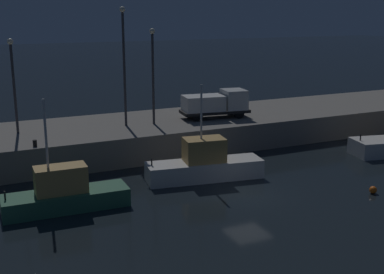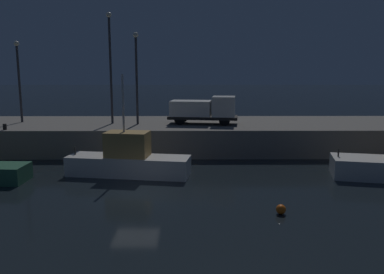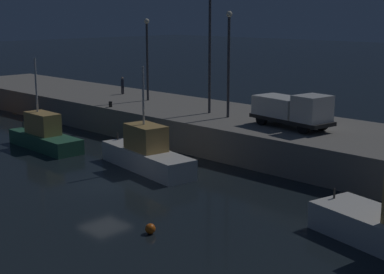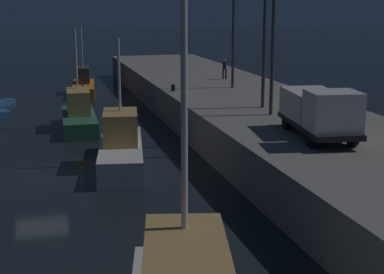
# 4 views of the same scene
# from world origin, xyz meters

# --- Properties ---
(ground_plane) EXTENTS (320.00, 320.00, 0.00)m
(ground_plane) POSITION_xyz_m (0.00, 0.00, 0.00)
(ground_plane) COLOR black
(pier_quay) EXTENTS (78.69, 9.60, 2.23)m
(pier_quay) POSITION_xyz_m (0.00, 13.45, 1.11)
(pier_quay) COLOR gray
(pier_quay) RESTS_ON ground
(fishing_boat_white) EXTENTS (8.19, 3.30, 6.54)m
(fishing_boat_white) POSITION_xyz_m (-0.99, 4.14, 1.02)
(fishing_boat_white) COLOR silver
(fishing_boat_white) RESTS_ON ground
(mooring_buoy_mid) EXTENTS (0.48, 0.48, 0.48)m
(mooring_buoy_mid) POSITION_xyz_m (7.37, -2.93, 0.24)
(mooring_buoy_mid) COLOR orange
(mooring_buoy_mid) RESTS_ON ground
(lamp_post_west) EXTENTS (0.44, 0.44, 7.03)m
(lamp_post_west) POSITION_xyz_m (-11.89, 13.86, 6.39)
(lamp_post_west) COLOR #38383D
(lamp_post_west) RESTS_ON pier_quay
(lamp_post_east) EXTENTS (0.44, 0.44, 9.29)m
(lamp_post_east) POSITION_xyz_m (-3.68, 12.91, 7.57)
(lamp_post_east) COLOR #38383D
(lamp_post_east) RESTS_ON pier_quay
(lamp_post_central) EXTENTS (0.44, 0.44, 7.65)m
(lamp_post_central) POSITION_xyz_m (-1.44, 12.50, 6.71)
(lamp_post_central) COLOR #38383D
(lamp_post_central) RESTS_ON pier_quay
(utility_truck) EXTENTS (6.08, 2.89, 2.37)m
(utility_truck) POSITION_xyz_m (4.25, 12.46, 3.47)
(utility_truck) COLOR black
(utility_truck) RESTS_ON pier_quay
(bollard_west) EXTENTS (0.28, 0.28, 0.46)m
(bollard_west) POSITION_xyz_m (-11.31, 9.30, 2.46)
(bollard_west) COLOR black
(bollard_west) RESTS_ON pier_quay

